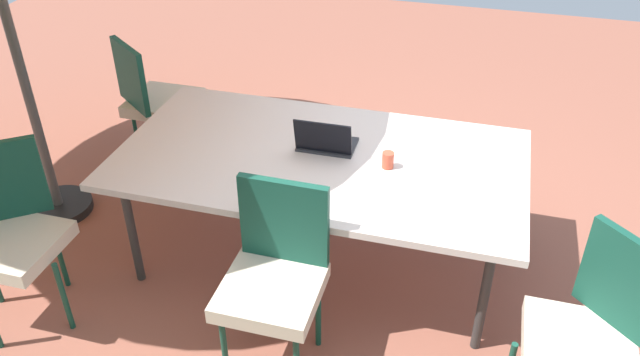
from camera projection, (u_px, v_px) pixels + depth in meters
The scene contains 8 objects.
ground_plane at pixel (320, 259), 3.96m from camera, with size 10.00×10.00×0.02m, color #935442.
dining_table at pixel (320, 162), 3.57m from camera, with size 2.24×1.22×0.74m.
chair_southeast at pixel (155, 97), 4.57m from camera, with size 0.58×0.58×0.98m.
chair_northeast at pixel (10, 229), 3.30m from camera, with size 0.58×0.58×0.98m.
chair_north at pixel (275, 273), 3.02m from camera, with size 0.46×0.46×0.98m.
chair_northwest at pixel (592, 333), 2.71m from camera, with size 0.59×0.59×0.98m.
laptop at pixel (326, 142), 3.58m from camera, with size 0.32×0.25×0.21m.
cup at pixel (388, 160), 3.42m from camera, with size 0.06×0.06×0.09m, color #CC4C33.
Camera 1 is at (-0.81, 2.91, 2.60)m, focal length 36.01 mm.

